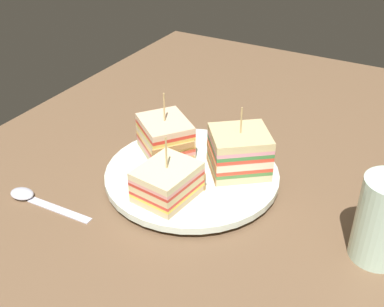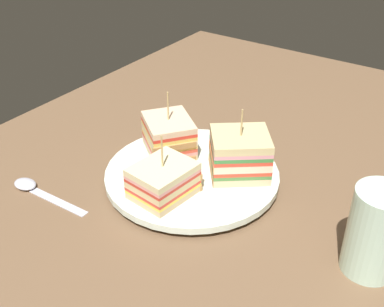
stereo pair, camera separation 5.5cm
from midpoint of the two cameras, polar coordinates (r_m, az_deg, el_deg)
name	(u,v)px [view 2 (the right image)]	position (r cm, az deg, el deg)	size (l,w,h in cm)	color
ground_plane	(192,186)	(70.69, 2.24, -3.96)	(116.42, 74.77, 1.80)	brown
plate	(192,175)	(69.54, 2.27, -2.64)	(24.91, 24.91, 1.79)	white
sandwich_wedge_0	(165,181)	(63.26, -0.76, -3.32)	(8.69, 7.37, 9.04)	#D8B486
sandwich_wedge_1	(239,154)	(67.80, 7.93, -0.16)	(10.53, 10.67, 10.02)	#DBB78B
sandwich_wedge_2	(169,135)	(72.44, -0.57, 2.09)	(10.01, 10.28, 9.77)	#D2B88B
spoon	(33,188)	(70.84, -16.13, -4.02)	(2.64, 13.40, 1.00)	silver
drinking_glass	(374,237)	(58.61, 23.27, -9.16)	(6.22, 6.22, 10.68)	silver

